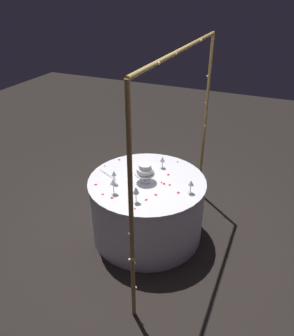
{
  "coord_description": "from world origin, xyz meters",
  "views": [
    {
      "loc": [
        2.79,
        1.21,
        2.61
      ],
      "look_at": [
        0.0,
        0.0,
        0.88
      ],
      "focal_mm": 35.33,
      "sensor_mm": 36.0,
      "label": 1
    }
  ],
  "objects_px": {
    "wine_glass_4": "(113,183)",
    "wine_glass_1": "(114,174)",
    "wine_glass_3": "(191,184)",
    "decorative_arch": "(179,127)",
    "wine_glass_2": "(136,191)",
    "main_table": "(147,208)",
    "wine_glass_0": "(162,160)",
    "tiered_cake": "(145,170)",
    "cake_knife": "(107,174)"
  },
  "relations": [
    {
      "from": "wine_glass_4",
      "to": "wine_glass_1",
      "type": "bearing_deg",
      "value": -153.65
    },
    {
      "from": "wine_glass_3",
      "to": "decorative_arch",
      "type": "bearing_deg",
      "value": -105.44
    },
    {
      "from": "wine_glass_2",
      "to": "main_table",
      "type": "bearing_deg",
      "value": -171.33
    },
    {
      "from": "wine_glass_0",
      "to": "wine_glass_3",
      "type": "bearing_deg",
      "value": 50.48
    },
    {
      "from": "wine_glass_3",
      "to": "tiered_cake",
      "type": "bearing_deg",
      "value": -91.61
    },
    {
      "from": "main_table",
      "to": "tiered_cake",
      "type": "bearing_deg",
      "value": -17.14
    },
    {
      "from": "wine_glass_4",
      "to": "tiered_cake",
      "type": "bearing_deg",
      "value": 148.94
    },
    {
      "from": "tiered_cake",
      "to": "cake_knife",
      "type": "distance_m",
      "value": 0.47
    },
    {
      "from": "wine_glass_0",
      "to": "cake_knife",
      "type": "distance_m",
      "value": 0.65
    },
    {
      "from": "decorative_arch",
      "to": "tiered_cake",
      "type": "relative_size",
      "value": 9.89
    },
    {
      "from": "wine_glass_4",
      "to": "main_table",
      "type": "bearing_deg",
      "value": 149.99
    },
    {
      "from": "wine_glass_0",
      "to": "wine_glass_1",
      "type": "bearing_deg",
      "value": -32.83
    },
    {
      "from": "wine_glass_3",
      "to": "wine_glass_1",
      "type": "bearing_deg",
      "value": -78.88
    },
    {
      "from": "decorative_arch",
      "to": "wine_glass_3",
      "type": "xyz_separation_m",
      "value": [
        0.05,
        0.17,
        -0.57
      ]
    },
    {
      "from": "wine_glass_0",
      "to": "decorative_arch",
      "type": "bearing_deg",
      "value": 41.11
    },
    {
      "from": "main_table",
      "to": "cake_knife",
      "type": "distance_m",
      "value": 0.59
    },
    {
      "from": "wine_glass_0",
      "to": "wine_glass_4",
      "type": "relative_size",
      "value": 0.87
    },
    {
      "from": "wine_glass_0",
      "to": "tiered_cake",
      "type": "bearing_deg",
      "value": -9.33
    },
    {
      "from": "tiered_cake",
      "to": "wine_glass_2",
      "type": "relative_size",
      "value": 1.23
    },
    {
      "from": "wine_glass_1",
      "to": "cake_knife",
      "type": "distance_m",
      "value": 0.25
    },
    {
      "from": "wine_glass_2",
      "to": "wine_glass_4",
      "type": "height_order",
      "value": "wine_glass_2"
    },
    {
      "from": "wine_glass_4",
      "to": "cake_knife",
      "type": "height_order",
      "value": "wine_glass_4"
    },
    {
      "from": "decorative_arch",
      "to": "tiered_cake",
      "type": "bearing_deg",
      "value": -84.74
    },
    {
      "from": "tiered_cake",
      "to": "wine_glass_4",
      "type": "xyz_separation_m",
      "value": [
        0.33,
        -0.2,
        -0.01
      ]
    },
    {
      "from": "tiered_cake",
      "to": "wine_glass_3",
      "type": "xyz_separation_m",
      "value": [
        0.01,
        0.51,
        -0.03
      ]
    },
    {
      "from": "wine_glass_3",
      "to": "cake_knife",
      "type": "height_order",
      "value": "wine_glass_3"
    },
    {
      "from": "tiered_cake",
      "to": "wine_glass_0",
      "type": "xyz_separation_m",
      "value": [
        -0.36,
        0.06,
        -0.03
      ]
    },
    {
      "from": "wine_glass_2",
      "to": "wine_glass_4",
      "type": "relative_size",
      "value": 1.07
    },
    {
      "from": "decorative_arch",
      "to": "wine_glass_1",
      "type": "bearing_deg",
      "value": -72.13
    },
    {
      "from": "wine_glass_0",
      "to": "cake_knife",
      "type": "relative_size",
      "value": 0.53
    },
    {
      "from": "wine_glass_2",
      "to": "cake_knife",
      "type": "height_order",
      "value": "wine_glass_2"
    },
    {
      "from": "main_table",
      "to": "cake_knife",
      "type": "height_order",
      "value": "cake_knife"
    },
    {
      "from": "wine_glass_1",
      "to": "wine_glass_4",
      "type": "distance_m",
      "value": 0.18
    },
    {
      "from": "wine_glass_2",
      "to": "cake_knife",
      "type": "bearing_deg",
      "value": -123.89
    },
    {
      "from": "wine_glass_1",
      "to": "wine_glass_2",
      "type": "relative_size",
      "value": 0.9
    },
    {
      "from": "tiered_cake",
      "to": "wine_glass_4",
      "type": "height_order",
      "value": "tiered_cake"
    },
    {
      "from": "decorative_arch",
      "to": "main_table",
      "type": "height_order",
      "value": "decorative_arch"
    },
    {
      "from": "wine_glass_0",
      "to": "wine_glass_2",
      "type": "bearing_deg",
      "value": 1.04
    },
    {
      "from": "decorative_arch",
      "to": "wine_glass_4",
      "type": "distance_m",
      "value": 0.85
    },
    {
      "from": "main_table",
      "to": "wine_glass_0",
      "type": "height_order",
      "value": "wine_glass_0"
    },
    {
      "from": "wine_glass_0",
      "to": "wine_glass_2",
      "type": "xyz_separation_m",
      "value": [
        0.74,
        0.01,
        0.03
      ]
    },
    {
      "from": "cake_knife",
      "to": "wine_glass_4",
      "type": "bearing_deg",
      "value": 39.76
    },
    {
      "from": "main_table",
      "to": "wine_glass_4",
      "type": "height_order",
      "value": "wine_glass_4"
    },
    {
      "from": "wine_glass_0",
      "to": "cake_knife",
      "type": "xyz_separation_m",
      "value": [
        0.38,
        -0.51,
        -0.1
      ]
    },
    {
      "from": "wine_glass_1",
      "to": "wine_glass_2",
      "type": "height_order",
      "value": "wine_glass_2"
    },
    {
      "from": "wine_glass_4",
      "to": "decorative_arch",
      "type": "bearing_deg",
      "value": 123.85
    },
    {
      "from": "main_table",
      "to": "wine_glass_0",
      "type": "distance_m",
      "value": 0.57
    },
    {
      "from": "main_table",
      "to": "cake_knife",
      "type": "bearing_deg",
      "value": -82.88
    },
    {
      "from": "decorative_arch",
      "to": "wine_glass_2",
      "type": "xyz_separation_m",
      "value": [
        0.41,
        -0.27,
        -0.54
      ]
    },
    {
      "from": "tiered_cake",
      "to": "cake_knife",
      "type": "xyz_separation_m",
      "value": [
        0.03,
        -0.45,
        -0.14
      ]
    }
  ]
}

